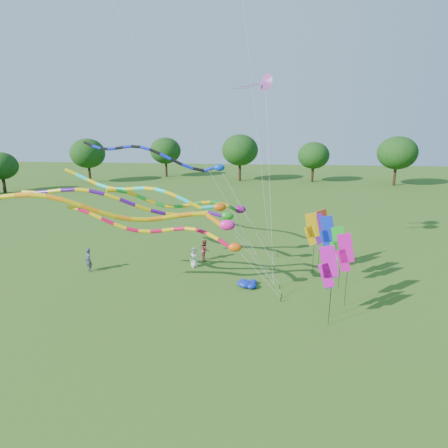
# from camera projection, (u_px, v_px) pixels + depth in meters

# --- Properties ---
(ground) EXTENTS (160.00, 160.00, 0.00)m
(ground) POSITION_uv_depth(u_px,v_px,m) (233.00, 316.00, 22.04)
(ground) COLOR #2D5516
(ground) RESTS_ON ground
(tree_ring) EXTENTS (117.06, 120.26, 9.66)m
(tree_ring) POSITION_uv_depth(u_px,v_px,m) (204.00, 232.00, 19.41)
(tree_ring) COLOR #382314
(tree_ring) RESTS_ON ground
(tube_kite_red) EXTENTS (14.00, 1.68, 6.21)m
(tube_kite_red) POSITION_uv_depth(u_px,v_px,m) (171.00, 232.00, 24.31)
(tube_kite_red) COLOR black
(tube_kite_red) RESTS_ON ground
(tube_kite_orange) EXTENTS (15.89, 3.02, 7.82)m
(tube_kite_orange) POSITION_uv_depth(u_px,v_px,m) (148.00, 214.00, 22.19)
(tube_kite_orange) COLOR black
(tube_kite_orange) RESTS_ON ground
(tube_kite_purple) EXTENTS (16.27, 2.04, 7.73)m
(tube_kite_purple) POSITION_uv_depth(u_px,v_px,m) (148.00, 205.00, 23.78)
(tube_kite_purple) COLOR black
(tube_kite_purple) RESTS_ON ground
(tube_kite_blue) EXTENTS (16.03, 4.08, 9.97)m
(tube_kite_blue) POSITION_uv_depth(u_px,v_px,m) (162.00, 157.00, 29.32)
(tube_kite_blue) COLOR black
(tube_kite_blue) RESTS_ON ground
(tube_kite_cyan) EXTENTS (15.65, 2.83, 8.01)m
(tube_kite_cyan) POSITION_uv_depth(u_px,v_px,m) (157.00, 194.00, 27.42)
(tube_kite_cyan) COLOR black
(tube_kite_cyan) RESTS_ON ground
(tube_kite_green) EXTENTS (12.58, 4.04, 6.82)m
(tube_kite_green) POSITION_uv_depth(u_px,v_px,m) (195.00, 204.00, 29.03)
(tube_kite_green) COLOR black
(tube_kite_green) RESTS_ON ground
(delta_kite_high_c) EXTENTS (3.19, 5.14, 14.43)m
(delta_kite_high_c) POSITION_uv_depth(u_px,v_px,m) (265.00, 82.00, 26.20)
(delta_kite_high_c) COLOR black
(delta_kite_high_c) RESTS_ON ground
(banner_pole_magenta_b) EXTENTS (1.16, 0.27, 4.71)m
(banner_pole_magenta_b) POSITION_uv_depth(u_px,v_px,m) (345.00, 253.00, 22.38)
(banner_pole_magenta_b) COLOR black
(banner_pole_magenta_b) RESTS_ON ground
(banner_pole_violet) EXTENTS (1.16, 0.25, 4.49)m
(banner_pole_violet) POSITION_uv_depth(u_px,v_px,m) (318.00, 229.00, 28.07)
(banner_pole_violet) COLOR black
(banner_pole_violet) RESTS_ON ground
(banner_pole_magenta_a) EXTENTS (1.16, 0.11, 4.72)m
(banner_pole_magenta_a) POSITION_uv_depth(u_px,v_px,m) (328.00, 267.00, 20.18)
(banner_pole_magenta_a) COLOR black
(banner_pole_magenta_a) RESTS_ON ground
(banner_pole_orange) EXTENTS (1.16, 0.12, 4.78)m
(banner_pole_orange) POSITION_uv_depth(u_px,v_px,m) (312.00, 229.00, 27.03)
(banner_pole_orange) COLOR black
(banner_pole_orange) RESTS_ON ground
(banner_pole_blue_a) EXTENTS (1.15, 0.31, 4.32)m
(banner_pole_blue_a) POSITION_uv_depth(u_px,v_px,m) (329.00, 269.00, 21.04)
(banner_pole_blue_a) COLOR black
(banner_pole_blue_a) RESTS_ON ground
(banner_pole_green) EXTENTS (1.16, 0.24, 4.38)m
(banner_pole_green) POSITION_uv_depth(u_px,v_px,m) (338.00, 244.00, 25.06)
(banner_pole_green) COLOR black
(banner_pole_green) RESTS_ON ground
(banner_pole_red) EXTENTS (1.09, 0.55, 4.70)m
(banner_pole_red) POSITION_uv_depth(u_px,v_px,m) (322.00, 225.00, 28.36)
(banner_pole_red) COLOR black
(banner_pole_red) RESTS_ON ground
(banner_pole_blue_b) EXTENTS (1.13, 0.42, 4.95)m
(banner_pole_blue_b) POSITION_uv_depth(u_px,v_px,m) (327.00, 233.00, 25.52)
(banner_pole_blue_b) COLOR black
(banner_pole_blue_b) RESTS_ON ground
(blue_nylon_heap) EXTENTS (1.10, 1.58, 0.53)m
(blue_nylon_heap) POSITION_uv_depth(u_px,v_px,m) (249.00, 283.00, 25.91)
(blue_nylon_heap) COLOR #0C25A8
(blue_nylon_heap) RESTS_ON ground
(person_a) EXTENTS (0.91, 0.82, 1.56)m
(person_a) POSITION_uv_depth(u_px,v_px,m) (194.00, 257.00, 29.20)
(person_a) COLOR silver
(person_a) RESTS_ON ground
(person_b) EXTENTS (0.79, 0.77, 1.83)m
(person_b) POSITION_uv_depth(u_px,v_px,m) (88.00, 260.00, 28.28)
(person_b) COLOR #3D4256
(person_b) RESTS_ON ground
(person_c) EXTENTS (0.87, 0.99, 1.72)m
(person_c) POSITION_uv_depth(u_px,v_px,m) (205.00, 250.00, 30.65)
(person_c) COLOR maroon
(person_c) RESTS_ON ground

